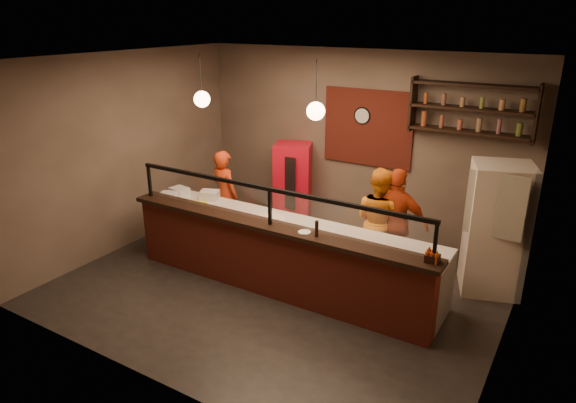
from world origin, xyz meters
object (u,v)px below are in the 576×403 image
Objects in this scene: cook_left at (225,195)px; wall_clock at (363,116)px; pepper_mill at (317,229)px; cook_mid at (379,220)px; pizza_dough at (269,219)px; cook_right at (396,223)px; fridge at (496,229)px; condiment_caddy at (432,258)px; red_cooler at (293,184)px.

wall_clock is at bearing -129.72° from cook_left.
cook_left is 7.29× the size of pepper_mill.
cook_mid reaches higher than pizza_dough.
cook_right is (1.16, -1.29, -1.27)m from wall_clock.
fridge is at bearing -22.43° from wall_clock.
cook_mid is 1.88m from condiment_caddy.
pepper_mill is at bearing -25.87° from pizza_dough.
pizza_dough is at bearing -100.70° from wall_clock.
cook_left is at bearing -141.31° from red_cooler.
cook_right is 1.37m from fridge.
fridge is at bearing -33.06° from red_cooler.
cook_mid is at bearing 4.87° from cook_right.
pepper_mill is at bearing 164.04° from cook_left.
wall_clock reaches higher than condiment_caddy.
red_cooler is (-1.20, -0.31, -1.34)m from wall_clock.
red_cooler is at bearing -165.46° from wall_clock.
condiment_caddy is (-0.40, -1.70, 0.18)m from fridge.
cook_mid is 9.91× the size of condiment_caddy.
cook_left is 1.03× the size of red_cooler.
cook_mid is 1.63m from fridge.
pepper_mill is at bearing -155.00° from fridge.
pizza_dough is at bearing 162.93° from cook_left.
cook_left is (-1.86, -1.50, -1.31)m from wall_clock.
red_cooler is 7.07× the size of pepper_mill.
pizza_dough is 2.83× the size of condiment_caddy.
fridge is 3.98× the size of pizza_dough.
pepper_mill is (1.82, -2.48, 0.41)m from red_cooler.
cook_mid reaches higher than condiment_caddy.
condiment_caddy is at bearing 2.22° from pepper_mill.
wall_clock is 0.19× the size of cook_left.
cook_left is 3.36× the size of pizza_dough.
wall_clock reaches higher than cook_left.
cook_left reaches higher than pepper_mill.
red_cooler is (0.67, 1.19, -0.02)m from cook_left.
cook_mid reaches higher than cook_left.
wall_clock is 3.59m from condiment_caddy.
condiment_caddy is (2.10, -2.73, -0.99)m from wall_clock.
wall_clock reaches higher than cook_right.
cook_left reaches higher than red_cooler.
cook_left is 2.83m from pepper_mill.
red_cooler reaches higher than condiment_caddy.
pizza_dough is (-1.33, -0.97, 0.09)m from cook_mid.
condiment_caddy is 1.47m from pepper_mill.
cook_right is 1.74m from condiment_caddy.
pepper_mill is (1.06, -0.51, 0.26)m from pizza_dough.
fridge is (2.50, -1.03, -1.17)m from wall_clock.
pizza_dough is (0.76, -1.97, 0.14)m from red_cooler.
wall_clock is 2.15m from cook_right.
pepper_mill is (0.63, -2.79, -0.93)m from wall_clock.
wall_clock is 2.73m from cook_left.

